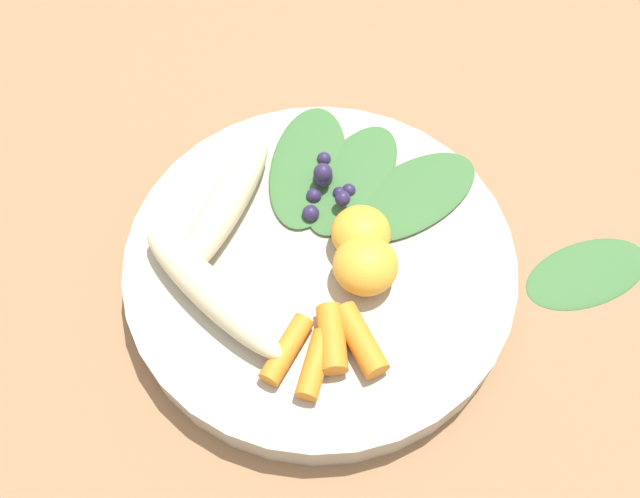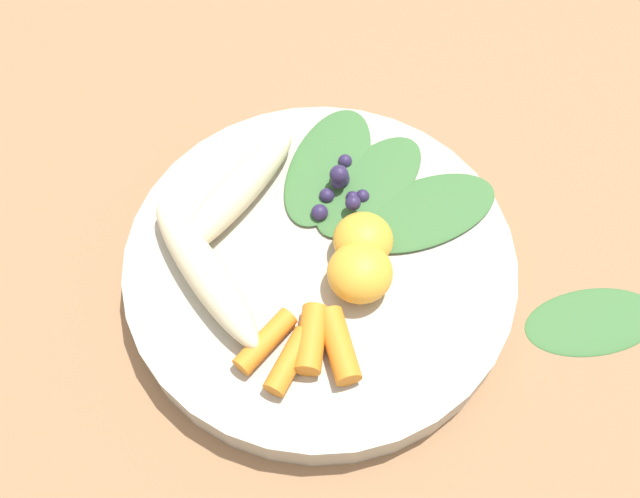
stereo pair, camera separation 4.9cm
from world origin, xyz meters
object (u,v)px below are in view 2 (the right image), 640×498
at_px(banana_peeled_left, 205,273).
at_px(kale_leaf_stray, 594,320).
at_px(orange_segment_near, 363,240).
at_px(bowl, 320,266).
at_px(banana_peeled_right, 235,193).

xyz_separation_m(banana_peeled_left, kale_leaf_stray, (-0.27, -0.05, -0.04)).
height_order(orange_segment_near, kale_leaf_stray, orange_segment_near).
xyz_separation_m(bowl, orange_segment_near, (-0.03, -0.01, 0.03)).
height_order(bowl, orange_segment_near, orange_segment_near).
relative_size(bowl, banana_peeled_left, 2.10).
xyz_separation_m(bowl, banana_peeled_right, (0.07, -0.03, 0.03)).
relative_size(banana_peeled_left, banana_peeled_right, 1.00).
bearing_deg(kale_leaf_stray, orange_segment_near, 154.61).
distance_m(banana_peeled_left, banana_peeled_right, 0.07).
bearing_deg(orange_segment_near, banana_peeled_left, 26.28).
xyz_separation_m(orange_segment_near, kale_leaf_stray, (-0.17, 0.00, -0.04)).
height_order(banana_peeled_right, kale_leaf_stray, banana_peeled_right).
distance_m(bowl, banana_peeled_left, 0.09).
xyz_separation_m(banana_peeled_left, orange_segment_near, (-0.10, -0.05, 0.00)).
height_order(bowl, banana_peeled_left, banana_peeled_left).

